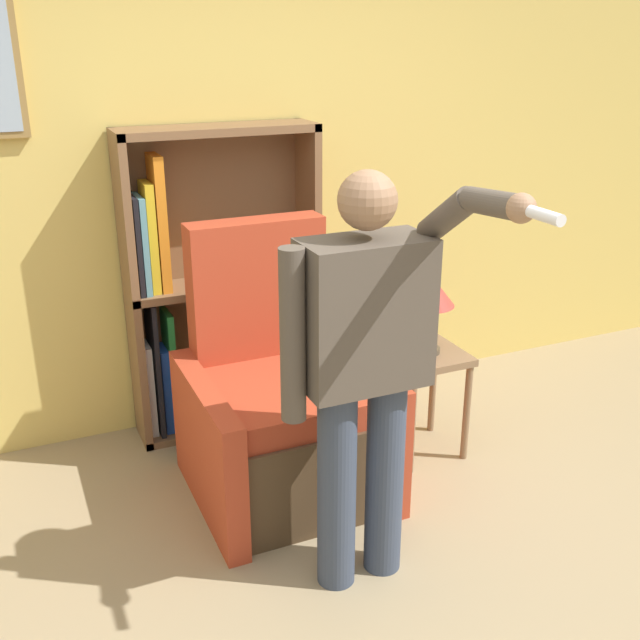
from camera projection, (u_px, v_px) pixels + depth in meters
wall_back at (226, 165)px, 3.91m from camera, size 8.00×0.11×2.80m
bookcase at (206, 288)px, 3.92m from camera, size 1.01×0.28×1.63m
armchair at (280, 412)px, 3.51m from camera, size 0.85×0.87×1.25m
person_standing at (365, 362)px, 2.70m from camera, size 0.61×0.78×1.63m
side_table at (425, 373)px, 3.78m from camera, size 0.37×0.37×0.56m
table_lamp at (429, 293)px, 3.62m from camera, size 0.25×0.25×0.41m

